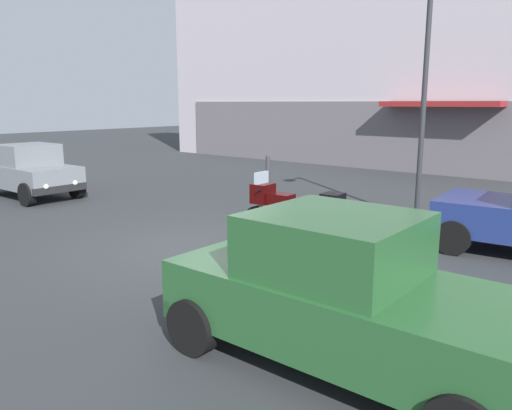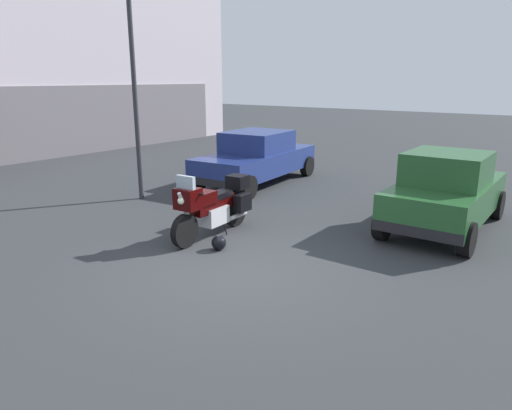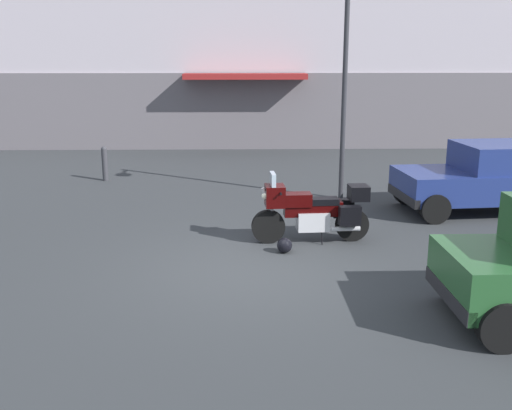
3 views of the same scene
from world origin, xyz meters
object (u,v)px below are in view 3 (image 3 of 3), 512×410
at_px(helmet, 285,245).
at_px(car_sedan_far, 499,177).
at_px(motorcycle, 313,210).
at_px(bollard_curbside, 105,163).
at_px(streetlamp_curbside, 346,70).

distance_m(helmet, car_sedan_far, 5.84).
bearing_deg(motorcycle, bollard_curbside, -51.45).
bearing_deg(helmet, bollard_curbside, 125.63).
relative_size(motorcycle, car_sedan_far, 0.48).
height_order(streetlamp_curbside, bollard_curbside, streetlamp_curbside).
xyz_separation_m(streetlamp_curbside, bollard_curbside, (-6.33, 2.43, -2.61)).
bearing_deg(streetlamp_curbside, helmet, -112.82).
bearing_deg(motorcycle, helmet, 44.70).
height_order(motorcycle, streetlamp_curbside, streetlamp_curbside).
bearing_deg(car_sedan_far, streetlamp_curbside, 155.63).
relative_size(helmet, car_sedan_far, 0.06).
bearing_deg(car_sedan_far, motorcycle, -158.81).
distance_m(helmet, streetlamp_curbside, 5.29).
relative_size(motorcycle, helmet, 8.09).
distance_m(motorcycle, streetlamp_curbside, 4.35).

